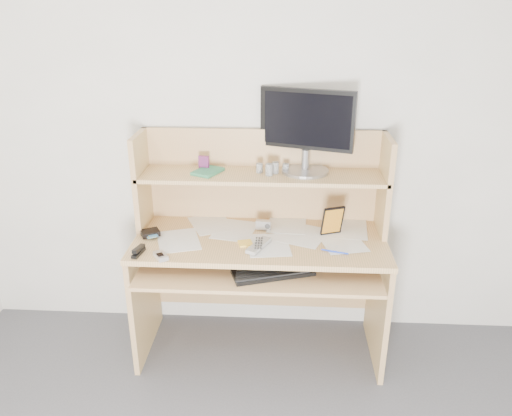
# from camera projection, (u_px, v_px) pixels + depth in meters

# --- Properties ---
(back_wall) EXTENTS (3.60, 0.04, 2.50)m
(back_wall) POSITION_uv_depth(u_px,v_px,m) (263.00, 136.00, 2.88)
(back_wall) COLOR silver
(back_wall) RESTS_ON floor
(desk) EXTENTS (1.40, 0.70, 1.30)m
(desk) POSITION_uv_depth(u_px,v_px,m) (261.00, 241.00, 2.87)
(desk) COLOR tan
(desk) RESTS_ON floor
(paper_clutter) EXTENTS (1.32, 0.54, 0.01)m
(paper_clutter) POSITION_uv_depth(u_px,v_px,m) (260.00, 238.00, 2.78)
(paper_clutter) COLOR white
(paper_clutter) RESTS_ON desk
(keyboard) EXTENTS (0.45, 0.28, 0.03)m
(keyboard) POSITION_uv_depth(u_px,v_px,m) (273.00, 272.00, 2.61)
(keyboard) COLOR black
(keyboard) RESTS_ON desk
(tv_remote) EXTENTS (0.13, 0.20, 0.02)m
(tv_remote) POSITION_uv_depth(u_px,v_px,m) (259.00, 245.00, 2.66)
(tv_remote) COLOR #989793
(tv_remote) RESTS_ON paper_clutter
(flip_phone) EXTENTS (0.10, 0.11, 0.02)m
(flip_phone) POSITION_uv_depth(u_px,v_px,m) (161.00, 255.00, 2.56)
(flip_phone) COLOR silver
(flip_phone) RESTS_ON paper_clutter
(stapler) EXTENTS (0.05, 0.12, 0.03)m
(stapler) POSITION_uv_depth(u_px,v_px,m) (138.00, 250.00, 2.59)
(stapler) COLOR black
(stapler) RESTS_ON paper_clutter
(wallet) EXTENTS (0.13, 0.12, 0.03)m
(wallet) POSITION_uv_depth(u_px,v_px,m) (150.00, 233.00, 2.80)
(wallet) COLOR black
(wallet) RESTS_ON paper_clutter
(sticky_note_pad) EXTENTS (0.09, 0.09, 0.01)m
(sticky_note_pad) POSITION_uv_depth(u_px,v_px,m) (245.00, 243.00, 2.71)
(sticky_note_pad) COLOR #FFFE43
(sticky_note_pad) RESTS_ON desk
(digital_camera) EXTENTS (0.09, 0.04, 0.05)m
(digital_camera) POSITION_uv_depth(u_px,v_px,m) (263.00, 225.00, 2.87)
(digital_camera) COLOR #AAAAAD
(digital_camera) RESTS_ON paper_clutter
(game_case) EXTENTS (0.12, 0.06, 0.17)m
(game_case) POSITION_uv_depth(u_px,v_px,m) (333.00, 221.00, 2.78)
(game_case) COLOR black
(game_case) RESTS_ON paper_clutter
(blue_pen) EXTENTS (0.14, 0.05, 0.01)m
(blue_pen) POSITION_uv_depth(u_px,v_px,m) (335.00, 252.00, 2.61)
(blue_pen) COLOR #1938C2
(blue_pen) RESTS_ON paper_clutter
(card_box) EXTENTS (0.06, 0.03, 0.08)m
(card_box) POSITION_uv_depth(u_px,v_px,m) (204.00, 163.00, 2.83)
(card_box) COLOR maroon
(card_box) RESTS_ON desk
(shelf_book) EXTENTS (0.18, 0.20, 0.02)m
(shelf_book) POSITION_uv_depth(u_px,v_px,m) (208.00, 171.00, 2.80)
(shelf_book) COLOR #368747
(shelf_book) RESTS_ON desk
(chip_stack_a) EXTENTS (0.05, 0.05, 0.05)m
(chip_stack_a) POSITION_uv_depth(u_px,v_px,m) (259.00, 168.00, 2.80)
(chip_stack_a) COLOR black
(chip_stack_a) RESTS_ON desk
(chip_stack_b) EXTENTS (0.05, 0.05, 0.07)m
(chip_stack_b) POSITION_uv_depth(u_px,v_px,m) (269.00, 170.00, 2.74)
(chip_stack_b) COLOR silver
(chip_stack_b) RESTS_ON desk
(chip_stack_c) EXTENTS (0.04, 0.04, 0.05)m
(chip_stack_c) POSITION_uv_depth(u_px,v_px,m) (286.00, 168.00, 2.81)
(chip_stack_c) COLOR black
(chip_stack_c) RESTS_ON desk
(chip_stack_d) EXTENTS (0.04, 0.04, 0.07)m
(chip_stack_d) POSITION_uv_depth(u_px,v_px,m) (275.00, 168.00, 2.78)
(chip_stack_d) COLOR white
(chip_stack_d) RESTS_ON desk
(monitor) EXTENTS (0.52, 0.27, 0.46)m
(monitor) POSITION_uv_depth(u_px,v_px,m) (307.00, 128.00, 2.74)
(monitor) COLOR #9B9A9F
(monitor) RESTS_ON desk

